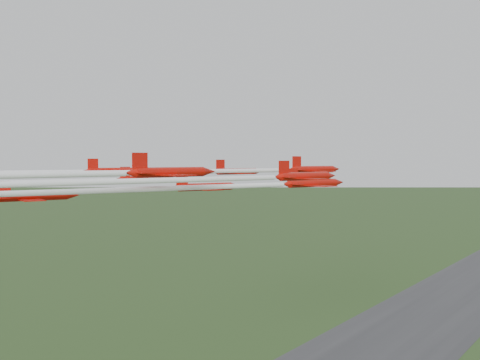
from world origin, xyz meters
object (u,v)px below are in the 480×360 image
Objects in this scene: jet_row3_left at (78,180)px; jet_row2_left at (183,172)px; jet_row3_right at (213,179)px; jet_row3_mid at (149,189)px; jet_row4_left at (41,172)px; jet_lead at (249,170)px; jet_row2_right at (251,185)px; jet_row4_right at (70,174)px.

jet_row2_left is at bearing 39.86° from jet_row3_left.
jet_row3_left is 1.05× the size of jet_row3_right.
jet_row4_left is at bearing -131.01° from jet_row3_mid.
jet_row2_left reaches higher than jet_row3_right.
jet_row2_right is (7.06, -9.28, -1.87)m from jet_lead.
jet_row2_left is 0.95× the size of jet_row2_right.
jet_row4_left is (-14.07, -7.54, 2.26)m from jet_row3_mid.
jet_row2_right is 19.66m from jet_row3_right.
jet_lead is 1.32× the size of jet_row4_left.
jet_lead reaches higher than jet_row2_left.
jet_lead reaches higher than jet_row3_right.
jet_row4_left is (-32.29, 0.28, 0.28)m from jet_row3_right.
jet_row2_right is at bearing 65.66° from jet_row3_mid.
jet_lead reaches higher than jet_row3_mid.
jet_row2_left is 0.90× the size of jet_row3_left.
jet_row3_left is 23.65m from jet_row3_mid.
jet_row4_left is at bearing -39.81° from jet_row3_left.
jet_row2_left is at bearing 154.44° from jet_row3_right.
jet_row3_right is 15.26m from jet_row4_right.
jet_row2_right is 14.14m from jet_row3_mid.
jet_lead reaches higher than jet_row2_right.
jet_row3_right is at bearing 18.87° from jet_row4_left.
jet_lead is 19.60m from jet_row3_mid.
jet_row2_right reaches higher than jet_row3_mid.
jet_row3_left is (-17.08, -7.95, -1.48)m from jet_row2_left.
jet_row2_left is 0.94× the size of jet_row3_right.
jet_lead is at bearing 108.20° from jet_row4_right.
jet_row4_right is at bearing -129.54° from jet_row3_right.
jet_row4_left is at bearing 169.17° from jet_row4_right.
jet_row4_right is at bearing -80.94° from jet_row2_right.
jet_row4_left reaches higher than jet_row2_right.
jet_lead is 11.81m from jet_row2_right.
jet_row4_left is 0.82× the size of jet_row4_right.
jet_row3_right is at bearing -2.57° from jet_row3_left.
jet_row3_right is 1.16× the size of jet_row4_left.
jet_row3_right is at bearing -47.05° from jet_row2_right.
jet_row3_left is at bearing 177.83° from jet_row3_right.
jet_row4_right reaches higher than jet_row3_left.
jet_row3_left is at bearing -135.40° from jet_lead.
jet_lead is at bearing 43.30° from jet_row3_left.
jet_row2_right is at bearing 94.61° from jet_row4_right.
jet_row2_right is 0.99× the size of jet_row3_right.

